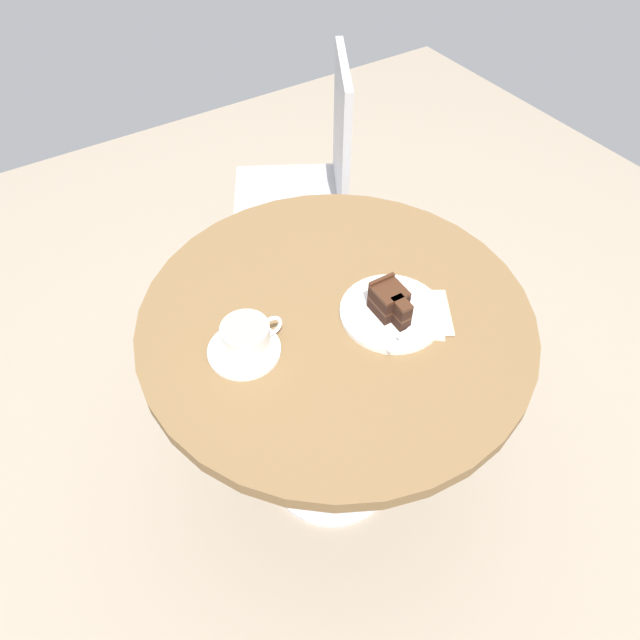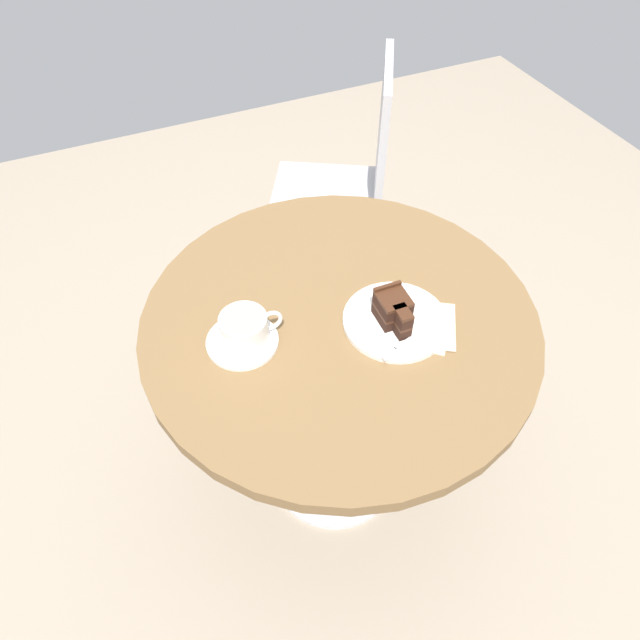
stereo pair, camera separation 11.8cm
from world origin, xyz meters
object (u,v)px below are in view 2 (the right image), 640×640
at_px(coffee_cup, 245,328).
at_px(teaspoon, 228,353).
at_px(cake_plate, 395,321).
at_px(fork, 403,344).
at_px(saucer, 242,341).
at_px(cafe_chair, 353,175).
at_px(cake_slice, 394,310).
at_px(napkin, 419,323).

distance_m(coffee_cup, teaspoon, 0.06).
bearing_deg(cake_plate, fork, -107.35).
distance_m(teaspoon, cake_plate, 0.36).
height_order(saucer, cafe_chair, cafe_chair).
bearing_deg(coffee_cup, saucer, 165.47).
relative_size(coffee_cup, cake_slice, 1.32).
xyz_separation_m(teaspoon, cake_plate, (0.36, -0.06, -0.00)).
bearing_deg(fork, saucer, -40.87).
distance_m(cake_slice, napkin, 0.07).
bearing_deg(cake_slice, teaspoon, 170.74).
bearing_deg(cafe_chair, cake_plate, 9.06).
xyz_separation_m(cake_plate, napkin, (0.05, -0.02, -0.00)).
bearing_deg(cafe_chair, napkin, 12.56).
relative_size(saucer, teaspoon, 1.46).
height_order(fork, napkin, fork).
bearing_deg(fork, teaspoon, -34.99).
xyz_separation_m(teaspoon, cake_slice, (0.35, -0.06, 0.03)).
height_order(napkin, cafe_chair, cafe_chair).
xyz_separation_m(saucer, cake_plate, (0.32, -0.08, 0.00)).
relative_size(teaspoon, cake_plate, 0.46).
distance_m(teaspoon, napkin, 0.41).
bearing_deg(teaspoon, fork, -176.02).
relative_size(fork, cafe_chair, 0.17).
height_order(saucer, coffee_cup, coffee_cup).
bearing_deg(coffee_cup, cake_plate, -14.00).
relative_size(coffee_cup, cake_plate, 0.59).
xyz_separation_m(cake_plate, fork, (-0.02, -0.07, 0.01)).
bearing_deg(fork, cake_plate, -121.79).
distance_m(teaspoon, cake_slice, 0.35).
distance_m(saucer, teaspoon, 0.04).
bearing_deg(fork, cake_slice, -115.55).
bearing_deg(cake_plate, teaspoon, 170.89).
bearing_deg(napkin, fork, -146.49).
xyz_separation_m(fork, cafe_chair, (0.31, 0.84, -0.20)).
bearing_deg(cafe_chair, fork, 9.29).
height_order(cake_plate, cafe_chair, cafe_chair).
xyz_separation_m(coffee_cup, cake_slice, (0.30, -0.08, 0.00)).
relative_size(saucer, cake_slice, 1.51).
height_order(saucer, teaspoon, teaspoon).
relative_size(saucer, fork, 0.98).
xyz_separation_m(saucer, cake_slice, (0.31, -0.08, 0.04)).
bearing_deg(cake_plate, coffee_cup, 166.00).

